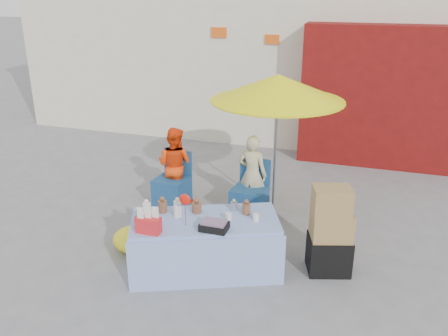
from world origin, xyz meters
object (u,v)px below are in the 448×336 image
(vendor_orange, at_px, (175,165))
(box_stack, at_px, (330,234))
(umbrella, at_px, (278,88))
(chair_left, at_px, (172,189))
(vendor_beige, at_px, (252,175))
(chair_right, at_px, (250,200))
(market_table, at_px, (205,244))

(vendor_orange, height_order, box_stack, vendor_orange)
(vendor_orange, bearing_deg, umbrella, -167.88)
(chair_left, bearing_deg, vendor_beige, 12.73)
(chair_right, distance_m, vendor_orange, 1.31)
(chair_right, relative_size, umbrella, 0.41)
(market_table, relative_size, vendor_beige, 1.60)
(market_table, height_order, vendor_orange, vendor_orange)
(market_table, distance_m, vendor_orange, 2.05)
(chair_left, distance_m, vendor_beige, 1.30)
(chair_right, height_order, box_stack, box_stack)
(vendor_orange, relative_size, vendor_beige, 1.00)
(vendor_orange, height_order, umbrella, umbrella)
(market_table, bearing_deg, box_stack, -6.14)
(vendor_orange, bearing_deg, box_stack, 159.93)
(box_stack, bearing_deg, vendor_beige, 135.27)
(chair_left, bearing_deg, chair_right, 6.59)
(chair_left, xyz_separation_m, box_stack, (2.53, -1.14, 0.25))
(market_table, relative_size, box_stack, 1.78)
(vendor_beige, relative_size, box_stack, 1.12)
(chair_right, distance_m, vendor_beige, 0.38)
(market_table, relative_size, chair_left, 2.29)
(market_table, bearing_deg, vendor_orange, 100.52)
(vendor_beige, bearing_deg, vendor_orange, 6.59)
(market_table, xyz_separation_m, vendor_orange, (-1.11, 1.70, 0.26))
(umbrella, relative_size, box_stack, 1.91)
(vendor_beige, bearing_deg, market_table, 91.94)
(chair_left, distance_m, vendor_orange, 0.38)
(vendor_beige, bearing_deg, box_stack, 141.86)
(vendor_orange, relative_size, umbrella, 0.59)
(chair_right, height_order, vendor_orange, vendor_orange)
(chair_left, bearing_deg, market_table, -48.00)
(chair_left, xyz_separation_m, vendor_orange, (-0.00, 0.13, 0.36))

